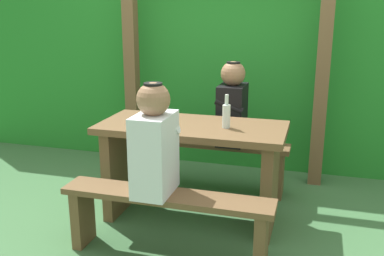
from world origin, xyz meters
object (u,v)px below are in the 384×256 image
(bench_near, at_px, (167,212))
(person_white_shirt, at_px, (155,143))
(drinking_glass, at_px, (163,118))
(picnic_table, at_px, (192,155))
(bottle_left, at_px, (226,115))
(cell_phone, at_px, (145,126))
(bench_far, at_px, (210,155))
(person_black_coat, at_px, (232,106))

(bench_near, distance_m, person_white_shirt, 0.47)
(drinking_glass, bearing_deg, picnic_table, 10.55)
(bottle_left, bearing_deg, cell_phone, -166.46)
(bench_far, xyz_separation_m, drinking_glass, (-0.22, -0.64, 0.48))
(picnic_table, height_order, bottle_left, bottle_left)
(person_black_coat, bearing_deg, picnic_table, -107.78)
(person_black_coat, height_order, cell_phone, person_black_coat)
(person_white_shirt, height_order, drinking_glass, person_white_shirt)
(person_white_shirt, bearing_deg, picnic_table, 82.88)
(bottle_left, distance_m, cell_phone, 0.60)
(drinking_glass, bearing_deg, person_black_coat, 57.17)
(bench_far, xyz_separation_m, person_white_shirt, (-0.07, -1.19, 0.46))
(person_black_coat, relative_size, cell_phone, 5.14)
(person_black_coat, distance_m, cell_phone, 0.90)
(bench_near, relative_size, bottle_left, 5.70)
(drinking_glass, xyz_separation_m, cell_phone, (-0.10, -0.11, -0.04))
(cell_phone, bearing_deg, bench_far, 45.30)
(bench_far, relative_size, person_white_shirt, 1.95)
(person_white_shirt, xyz_separation_m, cell_phone, (-0.24, 0.44, -0.02))
(person_white_shirt, bearing_deg, bottle_left, 59.57)
(bench_near, xyz_separation_m, bench_far, (0.00, 1.19, 0.00))
(cell_phone, bearing_deg, picnic_table, 4.34)
(person_black_coat, xyz_separation_m, bottle_left, (0.07, -0.61, 0.07))
(bench_far, bearing_deg, bottle_left, -66.61)
(person_black_coat, bearing_deg, bench_near, -99.09)
(person_black_coat, bearing_deg, bench_far, 179.00)
(bench_far, height_order, person_white_shirt, person_white_shirt)
(bench_near, distance_m, bottle_left, 0.83)
(bench_near, height_order, bottle_left, bottle_left)
(drinking_glass, bearing_deg, bench_near, -68.52)
(bench_far, bearing_deg, bench_near, -90.00)
(bench_near, distance_m, bench_far, 1.19)
(picnic_table, bearing_deg, cell_phone, -153.70)
(picnic_table, distance_m, bench_far, 0.62)
(person_white_shirt, relative_size, drinking_glass, 8.64)
(bench_near, height_order, person_white_shirt, person_white_shirt)
(picnic_table, bearing_deg, bottle_left, -3.47)
(person_white_shirt, bearing_deg, drinking_glass, 104.67)
(bench_far, distance_m, person_black_coat, 0.50)
(picnic_table, relative_size, person_black_coat, 1.95)
(drinking_glass, distance_m, bottle_left, 0.49)
(bench_far, bearing_deg, cell_phone, -112.73)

